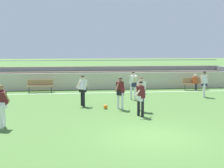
# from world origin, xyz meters

# --- Properties ---
(ground_plane) EXTENTS (160.00, 160.00, 0.00)m
(ground_plane) POSITION_xyz_m (0.00, 0.00, 0.00)
(ground_plane) COLOR #477033
(field_line_sideline) EXTENTS (44.00, 0.12, 0.01)m
(field_line_sideline) POSITION_xyz_m (0.00, 11.10, 0.00)
(field_line_sideline) COLOR white
(field_line_sideline) RESTS_ON ground
(sideline_wall) EXTENTS (48.00, 0.16, 1.26)m
(sideline_wall) POSITION_xyz_m (0.00, 12.98, 0.63)
(sideline_wall) COLOR beige
(sideline_wall) RESTS_ON ground
(bleacher_stand) EXTENTS (20.28, 2.32, 2.11)m
(bleacher_stand) POSITION_xyz_m (-0.14, 15.15, 0.87)
(bleacher_stand) COLOR #897051
(bleacher_stand) RESTS_ON ground
(bench_centre_sideline) EXTENTS (1.80, 0.40, 0.90)m
(bench_centre_sideline) POSITION_xyz_m (-5.17, 11.89, 0.55)
(bench_centre_sideline) COLOR #99754C
(bench_centre_sideline) RESTS_ON ground
(bench_far_left) EXTENTS (1.80, 0.40, 0.90)m
(bench_far_left) POSITION_xyz_m (6.25, 11.89, 0.55)
(bench_far_left) COLOR #99754C
(bench_far_left) RESTS_ON ground
(spectator_seated) EXTENTS (0.36, 0.42, 1.21)m
(spectator_seated) POSITION_xyz_m (6.25, 11.77, 0.70)
(spectator_seated) COLOR #2D2D38
(spectator_seated) RESTS_ON ground
(player_dark_deep_cover) EXTENTS (0.67, 0.47, 1.65)m
(player_dark_deep_cover) POSITION_xyz_m (-0.41, 5.15, 0.98)
(player_dark_deep_cover) COLOR white
(player_dark_deep_cover) RESTS_ON ground
(player_white_dropping_back) EXTENTS (0.74, 0.55, 1.68)m
(player_white_dropping_back) POSITION_xyz_m (-2.31, 6.27, 1.00)
(player_white_dropping_back) COLOR black
(player_white_dropping_back) RESTS_ON ground
(player_white_pressing_high) EXTENTS (0.52, 0.67, 1.71)m
(player_white_pressing_high) POSITION_xyz_m (0.83, 8.14, 1.03)
(player_white_pressing_high) COLOR white
(player_white_pressing_high) RESTS_ON ground
(player_white_wide_left) EXTENTS (0.65, 0.52, 1.72)m
(player_white_wide_left) POSITION_xyz_m (0.56, 4.57, 1.03)
(player_white_wide_left) COLOR white
(player_white_wide_left) RESTS_ON ground
(player_dark_trailing_run) EXTENTS (0.66, 0.50, 1.64)m
(player_dark_trailing_run) POSITION_xyz_m (0.29, 3.40, 0.97)
(player_dark_trailing_run) COLOR black
(player_dark_trailing_run) RESTS_ON ground
(player_dark_overlapping) EXTENTS (0.61, 0.48, 1.71)m
(player_dark_overlapping) POSITION_xyz_m (-5.61, 1.98, 1.03)
(player_dark_overlapping) COLOR white
(player_dark_overlapping) RESTS_ON ground
(player_white_challenging) EXTENTS (0.56, 0.44, 1.66)m
(player_white_challenging) POSITION_xyz_m (5.52, 8.46, 0.98)
(player_white_challenging) COLOR white
(player_white_challenging) RESTS_ON ground
(soccer_ball) EXTENTS (0.22, 0.22, 0.22)m
(soccer_ball) POSITION_xyz_m (-1.16, 5.30, 0.11)
(soccer_ball) COLOR orange
(soccer_ball) RESTS_ON ground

